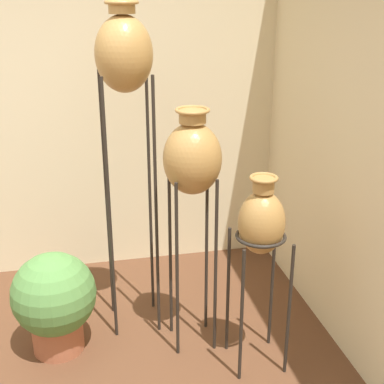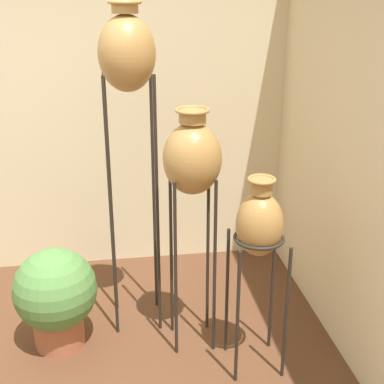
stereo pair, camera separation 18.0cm
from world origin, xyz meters
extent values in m
cube|color=beige|center=(0.00, 2.13, 1.35)|extent=(8.20, 0.06, 2.70)
cylinder|color=#28231E|center=(0.73, 1.09, 0.84)|extent=(0.02, 0.02, 1.68)
cylinder|color=#28231E|center=(1.01, 1.09, 0.84)|extent=(0.02, 0.02, 1.68)
cylinder|color=#28231E|center=(0.73, 1.37, 0.84)|extent=(0.02, 0.02, 1.68)
cylinder|color=#28231E|center=(1.01, 1.37, 0.84)|extent=(0.02, 0.02, 1.68)
torus|color=#28231E|center=(0.87, 1.23, 1.68)|extent=(0.29, 0.29, 0.02)
ellipsoid|color=#B28447|center=(0.87, 1.23, 1.77)|extent=(0.33, 0.33, 0.43)
cylinder|color=#B28447|center=(0.87, 1.23, 2.02)|extent=(0.15, 0.15, 0.06)
torus|color=#B28447|center=(0.87, 1.23, 2.05)|extent=(0.19, 0.19, 0.02)
cylinder|color=#28231E|center=(1.09, 0.82, 0.56)|extent=(0.02, 0.02, 1.13)
cylinder|color=#28231E|center=(1.32, 0.82, 0.56)|extent=(0.02, 0.02, 1.13)
cylinder|color=#28231E|center=(1.09, 1.05, 0.56)|extent=(0.02, 0.02, 1.13)
cylinder|color=#28231E|center=(1.32, 1.05, 0.56)|extent=(0.02, 0.02, 1.13)
torus|color=#28231E|center=(1.21, 0.94, 1.13)|extent=(0.24, 0.24, 0.02)
ellipsoid|color=#B28447|center=(1.21, 0.94, 1.22)|extent=(0.33, 0.33, 0.41)
cylinder|color=#B28447|center=(1.21, 0.94, 1.46)|extent=(0.15, 0.15, 0.07)
torus|color=#B28447|center=(1.21, 0.94, 1.50)|extent=(0.19, 0.19, 0.02)
cylinder|color=#28231E|center=(1.40, 0.52, 0.42)|extent=(0.02, 0.02, 0.84)
cylinder|color=#28231E|center=(1.68, 0.52, 0.42)|extent=(0.02, 0.02, 0.84)
cylinder|color=#28231E|center=(1.40, 0.80, 0.42)|extent=(0.02, 0.02, 0.84)
cylinder|color=#28231E|center=(1.68, 0.80, 0.42)|extent=(0.02, 0.02, 0.84)
torus|color=#28231E|center=(1.54, 0.66, 0.84)|extent=(0.29, 0.29, 0.02)
ellipsoid|color=#B28447|center=(1.54, 0.66, 0.92)|extent=(0.26, 0.26, 0.36)
cylinder|color=#B28447|center=(1.54, 0.66, 1.14)|extent=(0.12, 0.12, 0.08)
torus|color=#B28447|center=(1.54, 0.66, 1.18)|extent=(0.16, 0.16, 0.02)
cylinder|color=#B26647|center=(0.37, 1.02, 0.10)|extent=(0.31, 0.31, 0.20)
torus|color=#B26647|center=(0.37, 1.02, 0.20)|extent=(0.34, 0.34, 0.02)
sphere|color=#568E47|center=(0.37, 1.02, 0.39)|extent=(0.51, 0.51, 0.51)
camera|label=1|loc=(0.61, -1.88, 2.14)|focal=50.00mm
camera|label=2|loc=(0.78, -1.91, 2.14)|focal=50.00mm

